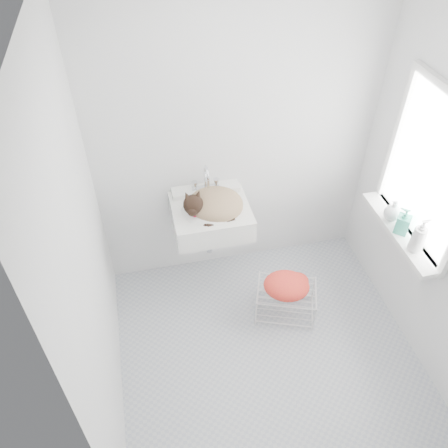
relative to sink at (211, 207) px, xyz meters
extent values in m
cube|color=#AEB2B5|center=(0.27, -0.74, -0.85)|extent=(2.20, 2.00, 0.02)
cube|color=white|center=(0.27, -0.74, 1.65)|extent=(2.20, 2.00, 0.02)
cube|color=silver|center=(0.27, 0.26, 0.40)|extent=(2.20, 0.02, 2.50)
cube|color=silver|center=(1.37, -0.74, 0.40)|extent=(0.02, 2.00, 2.50)
cube|color=silver|center=(-0.83, -0.74, 0.40)|extent=(0.02, 2.00, 2.50)
cube|color=white|center=(1.35, -0.54, 0.50)|extent=(0.01, 0.80, 1.00)
cube|color=white|center=(1.34, -0.54, 0.50)|extent=(0.04, 0.90, 1.10)
cube|color=white|center=(1.28, -0.54, -0.02)|extent=(0.16, 0.88, 0.04)
cube|color=white|center=(0.00, 0.00, 0.00)|extent=(0.59, 0.51, 0.23)
ellipsoid|color=tan|center=(0.03, -0.01, 0.03)|extent=(0.45, 0.40, 0.21)
sphere|color=black|center=(-0.13, -0.08, 0.13)|extent=(0.17, 0.17, 0.15)
torus|color=red|center=(-0.11, -0.08, 0.08)|extent=(0.15, 0.15, 0.06)
cube|color=silver|center=(0.51, -0.45, -0.70)|extent=(0.54, 0.46, 0.27)
ellipsoid|color=orange|center=(0.49, -0.47, -0.55)|extent=(0.42, 0.35, 0.15)
imported|color=white|center=(1.27, -0.75, 0.00)|extent=(0.09, 0.09, 0.23)
imported|color=teal|center=(1.27, -0.56, 0.00)|extent=(0.13, 0.13, 0.20)
imported|color=white|center=(1.27, -0.42, 0.00)|extent=(0.17, 0.17, 0.16)
camera|label=1|loc=(-0.48, -2.58, 2.21)|focal=36.36mm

